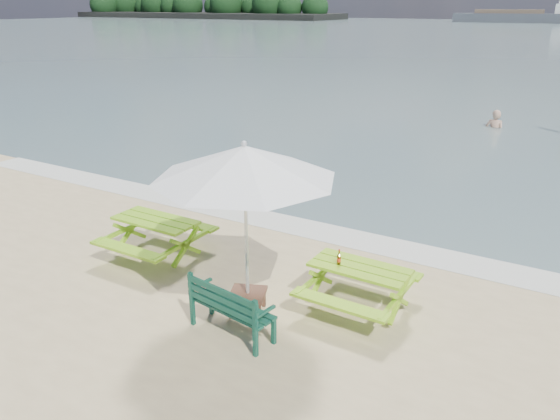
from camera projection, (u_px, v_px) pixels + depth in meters
The scene contains 9 objects.
foam_strip at pixel (337, 235), 11.17m from camera, with size 22.00×0.90×0.01m, color silver.
island_headland at pixel (203, 7), 171.30m from camera, with size 90.00×22.00×7.60m.
picnic_table_left at pixel (157, 239), 10.12m from camera, with size 1.59×1.76×0.76m.
picnic_table_right at pixel (359, 288), 8.40m from camera, with size 1.53×1.70×0.72m.
park_bench at pixel (232, 318), 7.77m from camera, with size 1.38×0.64×0.82m.
side_table at pixel (248, 302), 8.33m from camera, with size 0.69×0.69×0.35m.
patio_umbrella at pixel (245, 163), 7.55m from camera, with size 3.47×3.47×2.63m.
beer_bottle at pixel (339, 259), 8.32m from camera, with size 0.06×0.06×0.24m.
swimmer at pixel (494, 134), 20.98m from camera, with size 0.69×0.46×1.87m.
Camera 1 is at (4.23, -4.82, 4.46)m, focal length 35.00 mm.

